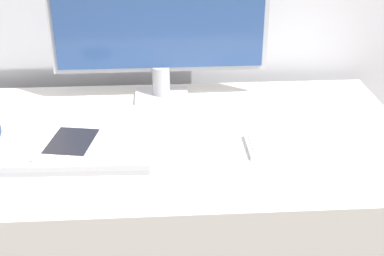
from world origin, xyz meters
name	(u,v)px	position (x,y,z in m)	size (l,w,h in m)	color
desk	(171,248)	(0.00, 0.15, 0.37)	(1.24, 0.69, 0.73)	silver
monitor	(159,15)	(-0.01, 0.39, 0.98)	(0.61, 0.11, 0.45)	#B7B7BC
keyboard	(302,145)	(0.33, 0.06, 0.74)	(0.27, 0.12, 0.01)	silver
laptop	(79,148)	(-0.21, 0.07, 0.74)	(0.35, 0.22, 0.03)	#A3A3A8
ereader	(72,143)	(-0.23, 0.07, 0.76)	(0.16, 0.21, 0.01)	white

